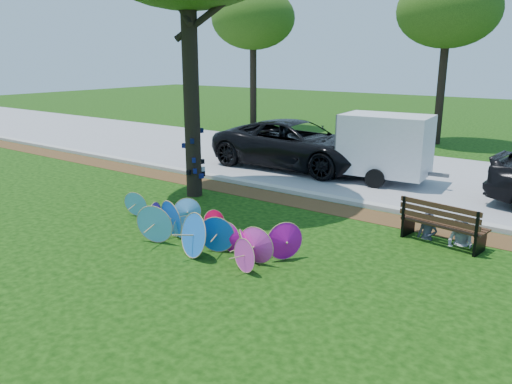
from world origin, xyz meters
TOP-DOWN VIEW (x-y plane):
  - ground at (0.00, 0.00)m, footprint 90.00×90.00m
  - mulch_strip at (0.00, 4.50)m, footprint 90.00×1.00m
  - curb at (0.00, 5.20)m, footprint 90.00×0.30m
  - street at (0.00, 9.35)m, footprint 90.00×8.00m
  - parasol_pile at (0.21, 0.46)m, footprint 5.17×1.84m
  - black_van at (-2.27, 8.21)m, footprint 6.10×2.89m
  - cargo_trailer at (1.14, 8.01)m, footprint 2.77×1.89m
  - park_bench at (4.27, 3.66)m, footprint 1.87×0.95m
  - person_left at (3.92, 3.71)m, footprint 0.48×0.34m
  - person_right at (4.62, 3.71)m, footprint 0.75×0.69m
  - bg_trees at (1.11, 15.09)m, footprint 26.43×7.27m

SIDE VIEW (x-z plane):
  - ground at x=0.00m, z-range 0.00..0.00m
  - mulch_strip at x=0.00m, z-range 0.00..0.01m
  - street at x=0.00m, z-range 0.00..0.01m
  - curb at x=0.00m, z-range 0.00..0.12m
  - parasol_pile at x=0.21m, z-range -0.08..0.85m
  - park_bench at x=4.27m, z-range 0.00..0.93m
  - person_left at x=3.92m, z-range 0.00..1.22m
  - person_right at x=4.62m, z-range 0.00..1.26m
  - black_van at x=-2.27m, z-range 0.00..1.68m
  - cargo_trailer at x=1.14m, z-range 0.00..2.45m
  - bg_trees at x=1.11m, z-range 2.07..9.47m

